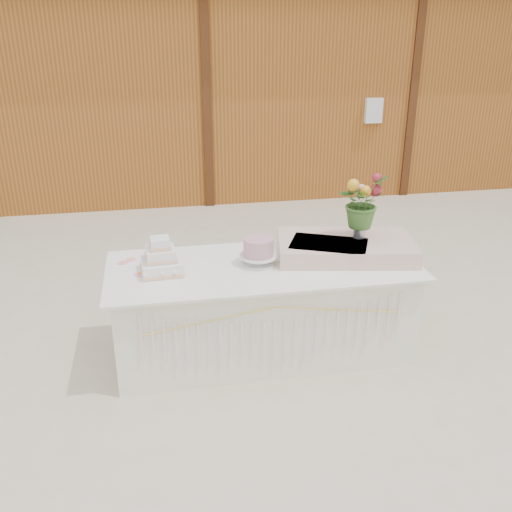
{
  "coord_description": "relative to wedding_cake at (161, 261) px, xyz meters",
  "views": [
    {
      "loc": [
        -0.79,
        -3.96,
        2.54
      ],
      "look_at": [
        0.0,
        0.3,
        0.72
      ],
      "focal_mm": 40.0,
      "sensor_mm": 36.0,
      "label": 1
    }
  ],
  "objects": [
    {
      "name": "wedding_cake",
      "position": [
        0.0,
        0.0,
        0.0
      ],
      "size": [
        0.33,
        0.33,
        0.28
      ],
      "rotation": [
        0.0,
        0.0,
        0.07
      ],
      "color": "white",
      "rests_on": "cake_table"
    },
    {
      "name": "loose_flowers",
      "position": [
        -0.24,
        0.08,
        -0.08
      ],
      "size": [
        0.2,
        0.39,
        0.02
      ],
      "primitive_type": null,
      "rotation": [
        0.0,
        0.0,
        -0.13
      ],
      "color": "pink",
      "rests_on": "cake_table"
    },
    {
      "name": "pink_cake_stand",
      "position": [
        0.74,
        0.01,
        0.03
      ],
      "size": [
        0.29,
        0.29,
        0.21
      ],
      "color": "white",
      "rests_on": "cake_table"
    },
    {
      "name": "cake_table",
      "position": [
        0.77,
        -0.01,
        -0.48
      ],
      "size": [
        2.4,
        1.0,
        0.77
      ],
      "color": "white",
      "rests_on": "ground"
    },
    {
      "name": "satin_runner",
      "position": [
        1.46,
        0.07,
        -0.03
      ],
      "size": [
        1.16,
        0.8,
        0.14
      ],
      "primitive_type": "cube",
      "rotation": [
        0.0,
        0.0,
        -0.18
      ],
      "color": "beige",
      "rests_on": "cake_table"
    },
    {
      "name": "bouquet",
      "position": [
        1.58,
        0.1,
        0.39
      ],
      "size": [
        0.5,
        0.49,
        0.42
      ],
      "primitive_type": "imported",
      "rotation": [
        0.0,
        0.0,
        0.68
      ],
      "color": "#3F6C2B",
      "rests_on": "flower_vase"
    },
    {
      "name": "barn",
      "position": [
        0.76,
        5.99,
        0.81
      ],
      "size": [
        12.6,
        4.6,
        3.3
      ],
      "color": "#96581F",
      "rests_on": "ground"
    },
    {
      "name": "ground",
      "position": [
        0.77,
        -0.01,
        -0.86
      ],
      "size": [
        80.0,
        80.0,
        0.0
      ],
      "primitive_type": "plane",
      "color": "beige",
      "rests_on": "ground"
    },
    {
      "name": "flower_vase",
      "position": [
        1.58,
        0.1,
        0.11
      ],
      "size": [
        0.1,
        0.1,
        0.14
      ],
      "primitive_type": "cylinder",
      "color": "silver",
      "rests_on": "satin_runner"
    }
  ]
}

